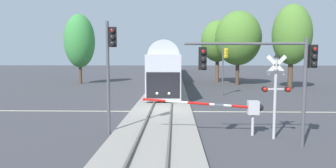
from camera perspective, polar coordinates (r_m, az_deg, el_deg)
The scene contains 13 objects.
ground_plane at distance 21.71m, azimuth -1.26°, elevation -5.37°, with size 220.00×220.00×0.00m, color #3D3D42.
road_centre_stripe at distance 21.71m, azimuth -1.26°, elevation -5.36°, with size 44.00×0.20×0.01m.
railway_track at distance 21.69m, azimuth -1.26°, elevation -5.12°, with size 4.40×80.00×0.32m.
commuter_train at distance 52.56m, azimuth 0.33°, elevation 3.96°, with size 3.04×60.93×5.16m.
crossing_gate_near at distance 15.44m, azimuth 13.61°, elevation -4.49°, with size 6.19×0.40×1.93m.
crossing_signal_mast at distance 15.12m, azimuth 20.22°, elevation -0.57°, with size 1.36×0.44×4.22m.
traffic_signal_near_right at distance 13.54m, azimuth 18.93°, elevation 3.52°, with size 5.74×0.38×4.86m.
traffic_signal_median at distance 15.18m, azimuth -11.18°, elevation 4.69°, with size 0.53×0.38×5.82m.
traffic_signal_far_side at distance 30.81m, azimuth 10.89°, elevation 4.23°, with size 0.53×0.38×5.19m.
maple_right_background at distance 39.65m, azimuth 22.95°, elevation 8.80°, with size 4.72×4.72×10.46m.
pine_left_background at distance 45.33m, azimuth -16.83°, elevation 8.01°, with size 4.44×4.44×10.22m.
oak_far_right at distance 42.90m, azimuth 13.48°, elevation 8.64°, with size 6.45×6.45×10.42m.
elm_centre_background at distance 46.52m, azimuth 9.63°, elevation 8.19°, with size 5.11×5.11×9.62m.
Camera 1 is at (1.00, -21.30, 4.06)m, focal length 31.32 mm.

